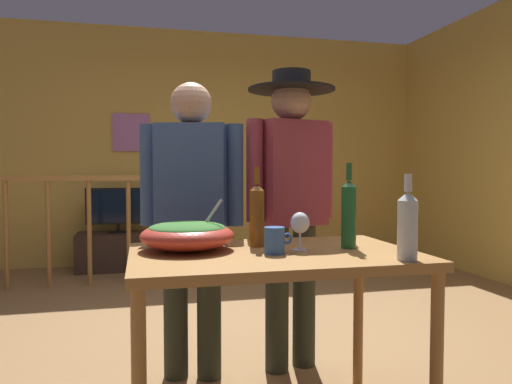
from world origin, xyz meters
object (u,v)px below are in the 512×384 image
(stair_railing, at_px, (112,217))
(wine_bottle_clear, at_px, (408,224))
(flat_screen_tv, at_px, (118,207))
(wine_bottle_amber, at_px, (257,214))
(wine_glass, at_px, (301,224))
(serving_table, at_px, (273,272))
(framed_picture, at_px, (131,133))
(tv_console, at_px, (118,251))
(person_standing_left, at_px, (192,207))
(salad_bowl, at_px, (187,234))
(person_standing_right, at_px, (291,193))
(wine_bottle_green, at_px, (349,213))
(mug_blue, at_px, (275,240))

(stair_railing, bearing_deg, wine_bottle_clear, -68.76)
(flat_screen_tv, xyz_separation_m, wine_bottle_clear, (1.24, -3.92, 0.20))
(stair_railing, bearing_deg, wine_bottle_amber, -74.32)
(wine_glass, bearing_deg, serving_table, 177.99)
(framed_picture, height_order, tv_console, framed_picture)
(wine_bottle_clear, height_order, person_standing_left, person_standing_left)
(salad_bowl, relative_size, wine_bottle_amber, 1.12)
(serving_table, xyz_separation_m, wine_bottle_clear, (0.44, -0.30, 0.22))
(wine_bottle_amber, xyz_separation_m, person_standing_right, (0.31, 0.49, 0.07))
(framed_picture, relative_size, salad_bowl, 1.10)
(salad_bowl, xyz_separation_m, person_standing_right, (0.62, 0.51, 0.15))
(stair_railing, height_order, flat_screen_tv, stair_railing)
(wine_bottle_clear, bearing_deg, wine_bottle_green, 107.69)
(wine_bottle_amber, bearing_deg, person_standing_left, 116.14)
(tv_console, distance_m, mug_blue, 3.83)
(person_standing_left, bearing_deg, wine_bottle_green, 149.48)
(wine_bottle_amber, distance_m, person_standing_right, 0.58)
(flat_screen_tv, xyz_separation_m, salad_bowl, (0.45, -3.49, 0.14))
(tv_console, distance_m, person_standing_right, 3.29)
(mug_blue, bearing_deg, person_standing_right, 67.45)
(tv_console, relative_size, salad_bowl, 2.26)
(wine_bottle_clear, height_order, wine_bottle_green, wine_bottle_green)
(wine_bottle_clear, relative_size, person_standing_right, 0.20)
(wine_bottle_clear, distance_m, person_standing_right, 0.96)
(flat_screen_tv, bearing_deg, framed_picture, 65.02)
(framed_picture, bearing_deg, person_standing_right, -74.35)
(salad_bowl, distance_m, wine_bottle_green, 0.70)
(wine_bottle_clear, distance_m, wine_bottle_amber, 0.66)
(stair_railing, xyz_separation_m, salad_bowl, (0.47, -2.81, 0.19))
(framed_picture, height_order, mug_blue, framed_picture)
(tv_console, xyz_separation_m, salad_bowl, (0.45, -3.52, 0.64))
(tv_console, distance_m, flat_screen_tv, 0.50)
(serving_table, xyz_separation_m, person_standing_right, (0.28, 0.64, 0.30))
(serving_table, xyz_separation_m, person_standing_left, (-0.28, 0.64, 0.23))
(wine_bottle_green, relative_size, mug_blue, 3.08)
(flat_screen_tv, height_order, person_standing_right, person_standing_right)
(wine_bottle_clear, relative_size, person_standing_left, 0.21)
(framed_picture, xyz_separation_m, wine_bottle_amber, (0.61, -3.79, -0.63))
(stair_railing, height_order, wine_glass, stair_railing)
(flat_screen_tv, bearing_deg, person_standing_left, -80.07)
(stair_railing, height_order, wine_bottle_clear, stair_railing)
(stair_railing, bearing_deg, flat_screen_tv, 88.19)
(framed_picture, distance_m, wine_bottle_clear, 4.43)
(salad_bowl, relative_size, person_standing_left, 0.25)
(serving_table, bearing_deg, wine_bottle_amber, 103.93)
(wine_bottle_clear, xyz_separation_m, mug_blue, (-0.45, 0.25, -0.08))
(salad_bowl, height_order, person_standing_left, person_standing_left)
(stair_railing, xyz_separation_m, tv_console, (0.02, 0.71, -0.45))
(tv_console, distance_m, person_standing_left, 3.14)
(framed_picture, distance_m, salad_bowl, 3.89)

